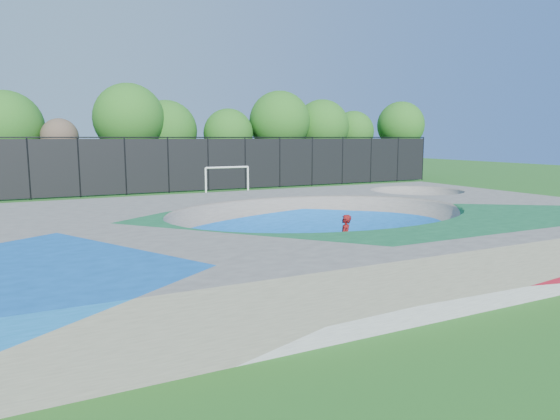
{
  "coord_description": "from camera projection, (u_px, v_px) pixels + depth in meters",
  "views": [
    {
      "loc": [
        -9.03,
        -14.74,
        4.0
      ],
      "look_at": [
        -0.07,
        3.0,
        1.1
      ],
      "focal_mm": 32.0,
      "sensor_mm": 36.0,
      "label": 1
    }
  ],
  "objects": [
    {
      "name": "ground",
      "position": [
        320.0,
        252.0,
        17.63
      ],
      "size": [
        120.0,
        120.0,
        0.0
      ],
      "primitive_type": "plane",
      "color": "#1D5617",
      "rests_on": "ground"
    },
    {
      "name": "skate_deck",
      "position": [
        320.0,
        231.0,
        17.52
      ],
      "size": [
        22.0,
        14.0,
        1.5
      ],
      "primitive_type": "cube",
      "color": "gray",
      "rests_on": "ground"
    },
    {
      "name": "skater",
      "position": [
        345.0,
        240.0,
        15.75
      ],
      "size": [
        0.69,
        0.68,
        1.6
      ],
      "primitive_type": "imported",
      "rotation": [
        0.0,
        0.0,
        3.9
      ],
      "color": "#BB100E",
      "rests_on": "ground"
    },
    {
      "name": "skateboard",
      "position": [
        344.0,
        263.0,
        15.86
      ],
      "size": [
        0.74,
        0.67,
        0.05
      ],
      "primitive_type": "cube",
      "rotation": [
        0.0,
        0.0,
        0.7
      ],
      "color": "black",
      "rests_on": "ground"
    },
    {
      "name": "soccer_goal",
      "position": [
        227.0,
        176.0,
        33.45
      ],
      "size": [
        3.14,
        0.12,
        2.07
      ],
      "color": "white",
      "rests_on": "ground"
    },
    {
      "name": "fence",
      "position": [
        168.0,
        164.0,
        35.87
      ],
      "size": [
        48.09,
        0.09,
        4.04
      ],
      "color": "black",
      "rests_on": "ground"
    },
    {
      "name": "treeline",
      "position": [
        153.0,
        126.0,
        39.75
      ],
      "size": [
        53.22,
        7.17,
        8.2
      ],
      "color": "#4E3727",
      "rests_on": "ground"
    }
  ]
}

